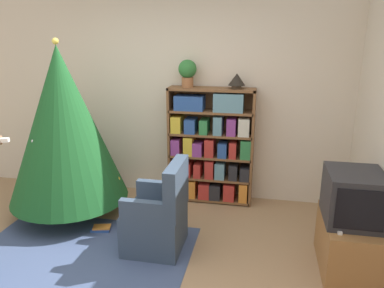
{
  "coord_description": "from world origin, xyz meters",
  "views": [
    {
      "loc": [
        1.15,
        -2.49,
        2.1
      ],
      "look_at": [
        0.47,
        0.95,
        1.05
      ],
      "focal_mm": 35.0,
      "sensor_mm": 36.0,
      "label": 1
    }
  ],
  "objects": [
    {
      "name": "table_lamp",
      "position": [
        0.81,
        1.95,
        1.56
      ],
      "size": [
        0.2,
        0.2,
        0.18
      ],
      "color": "#473828",
      "rests_on": "bookshelf"
    },
    {
      "name": "wall_back",
      "position": [
        0.0,
        2.16,
        1.3
      ],
      "size": [
        8.0,
        0.1,
        2.6
      ],
      "color": "beige",
      "rests_on": "ground_plane"
    },
    {
      "name": "area_rug",
      "position": [
        -0.54,
        0.28,
        0.0
      ],
      "size": [
        2.13,
        1.78,
        0.01
      ],
      "color": "#3D4C70",
      "rests_on": "ground_plane"
    },
    {
      "name": "book_pile_near_tree",
      "position": [
        -0.55,
        0.92,
        0.03
      ],
      "size": [
        0.23,
        0.16,
        0.05
      ],
      "color": "#284C93",
      "rests_on": "ground_plane"
    },
    {
      "name": "potted_plant",
      "position": [
        0.22,
        1.95,
        1.65
      ],
      "size": [
        0.22,
        0.22,
        0.33
      ],
      "color": "#935B38",
      "rests_on": "bookshelf"
    },
    {
      "name": "christmas_tree",
      "position": [
        -1.06,
        1.24,
        1.1
      ],
      "size": [
        1.34,
        1.34,
        2.04
      ],
      "color": "#4C3323",
      "rests_on": "ground_plane"
    },
    {
      "name": "tv_stand",
      "position": [
        1.95,
        0.72,
        0.25
      ],
      "size": [
        0.45,
        0.77,
        0.5
      ],
      "color": "#996638",
      "rests_on": "ground_plane"
    },
    {
      "name": "television",
      "position": [
        1.95,
        0.71,
        0.72
      ],
      "size": [
        0.47,
        0.54,
        0.45
      ],
      "color": "#28282D",
      "rests_on": "tv_stand"
    },
    {
      "name": "bookshelf",
      "position": [
        0.52,
        1.95,
        0.71
      ],
      "size": [
        1.06,
        0.28,
        1.46
      ],
      "color": "brown",
      "rests_on": "ground_plane"
    },
    {
      "name": "armchair",
      "position": [
        0.17,
        0.73,
        0.32
      ],
      "size": [
        0.57,
        0.56,
        0.92
      ],
      "rotation": [
        0.0,
        0.0,
        -1.58
      ],
      "color": "#334256",
      "rests_on": "ground_plane"
    },
    {
      "name": "game_remote",
      "position": [
        1.82,
        0.48,
        0.51
      ],
      "size": [
        0.04,
        0.12,
        0.02
      ],
      "color": "white",
      "rests_on": "tv_stand"
    }
  ]
}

